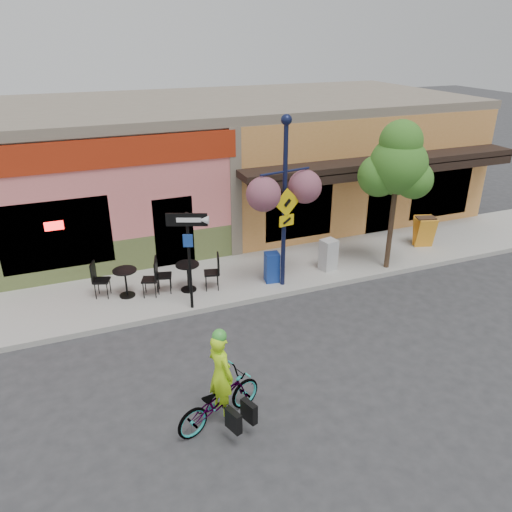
{
  "coord_description": "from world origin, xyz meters",
  "views": [
    {
      "loc": [
        -5.86,
        -10.52,
        6.79
      ],
      "look_at": [
        -1.49,
        0.5,
        1.4
      ],
      "focal_mm": 35.0,
      "sensor_mm": 36.0,
      "label": 1
    }
  ],
  "objects": [
    {
      "name": "ground",
      "position": [
        0.0,
        0.0,
        0.0
      ],
      "size": [
        90.0,
        90.0,
        0.0
      ],
      "primitive_type": "plane",
      "color": "#2D2D30",
      "rests_on": "ground"
    },
    {
      "name": "sidewalk",
      "position": [
        0.0,
        2.0,
        0.07
      ],
      "size": [
        24.0,
        3.0,
        0.15
      ],
      "primitive_type": "cube",
      "color": "#9E9B93",
      "rests_on": "ground"
    },
    {
      "name": "curb",
      "position": [
        0.0,
        0.55,
        0.07
      ],
      "size": [
        24.0,
        0.12,
        0.15
      ],
      "primitive_type": "cube",
      "color": "#A8A59E",
      "rests_on": "ground"
    },
    {
      "name": "building",
      "position": [
        0.0,
        7.5,
        2.25
      ],
      "size": [
        18.2,
        8.2,
        4.5
      ],
      "primitive_type": null,
      "color": "#E37170",
      "rests_on": "ground"
    },
    {
      "name": "bicycle",
      "position": [
        -3.79,
        -3.43,
        0.49
      ],
      "size": [
        1.97,
        1.24,
        0.98
      ],
      "primitive_type": "imported",
      "rotation": [
        0.0,
        0.0,
        1.92
      ],
      "color": "maroon",
      "rests_on": "ground"
    },
    {
      "name": "cyclist_rider",
      "position": [
        -3.74,
        -3.43,
        0.83
      ],
      "size": [
        0.58,
        0.71,
        1.66
      ],
      "primitive_type": "imported",
      "rotation": [
        0.0,
        0.0,
        1.92
      ],
      "color": "#BFFF1A",
      "rests_on": "ground"
    },
    {
      "name": "lamp_post",
      "position": [
        -0.48,
        0.98,
        2.53
      ],
      "size": [
        1.6,
        0.85,
        4.76
      ],
      "primitive_type": null,
      "rotation": [
        0.0,
        0.0,
        0.16
      ],
      "color": "#13193C",
      "rests_on": "sidewalk"
    },
    {
      "name": "one_way_sign",
      "position": [
        -3.23,
        0.65,
        1.47
      ],
      "size": [
        1.02,
        0.58,
        2.63
      ],
      "primitive_type": null,
      "rotation": [
        0.0,
        0.0,
        -0.38
      ],
      "color": "black",
      "rests_on": "sidewalk"
    },
    {
      "name": "cafe_set_left",
      "position": [
        -4.72,
        1.91,
        0.66
      ],
      "size": [
        1.9,
        1.37,
        1.03
      ],
      "primitive_type": null,
      "rotation": [
        0.0,
        0.0,
        -0.34
      ],
      "color": "black",
      "rests_on": "sidewalk"
    },
    {
      "name": "cafe_set_right",
      "position": [
        -3.07,
        1.62,
        0.67
      ],
      "size": [
        1.9,
        1.26,
        1.04
      ],
      "primitive_type": null,
      "rotation": [
        0.0,
        0.0,
        -0.24
      ],
      "color": "black",
      "rests_on": "sidewalk"
    },
    {
      "name": "newspaper_box_blue",
      "position": [
        -0.69,
        1.26,
        0.59
      ],
      "size": [
        0.44,
        0.4,
        0.88
      ],
      "primitive_type": null,
      "rotation": [
        0.0,
        0.0,
        -0.13
      ],
      "color": "navy",
      "rests_on": "sidewalk"
    },
    {
      "name": "newspaper_box_grey",
      "position": [
        1.2,
        1.37,
        0.63
      ],
      "size": [
        0.51,
        0.48,
        0.95
      ],
      "primitive_type": null,
      "rotation": [
        0.0,
        0.0,
        0.2
      ],
      "color": "#B8B8B8",
      "rests_on": "sidewalk"
    },
    {
      "name": "street_tree",
      "position": [
        2.95,
        0.84,
        2.39
      ],
      "size": [
        2.2,
        2.2,
        4.49
      ],
      "primitive_type": null,
      "rotation": [
        0.0,
        0.0,
        -0.31
      ],
      "color": "#3D7A26",
      "rests_on": "sidewalk"
    },
    {
      "name": "sandwich_board",
      "position": [
        5.0,
        1.59,
        0.66
      ],
      "size": [
        0.71,
        0.6,
        1.02
      ],
      "primitive_type": null,
      "rotation": [
        0.0,
        0.0,
        -0.27
      ],
      "color": "#F9A027",
      "rests_on": "sidewalk"
    }
  ]
}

